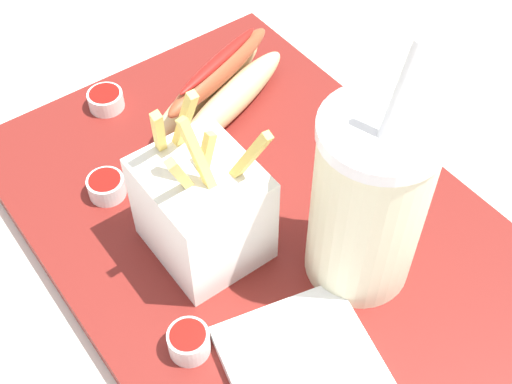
% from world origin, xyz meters
% --- Properties ---
extents(ground_plane, '(2.40, 2.40, 0.02)m').
position_xyz_m(ground_plane, '(0.00, 0.00, -0.01)').
color(ground_plane, silver).
extents(food_tray, '(0.48, 0.34, 0.02)m').
position_xyz_m(food_tray, '(0.00, 0.00, 0.01)').
color(food_tray, maroon).
rests_on(food_tray, ground_plane).
extents(soda_cup, '(0.09, 0.09, 0.23)m').
position_xyz_m(soda_cup, '(0.09, 0.03, 0.10)').
color(soda_cup, beige).
rests_on(soda_cup, food_tray).
extents(fries_basket, '(0.09, 0.08, 0.15)m').
position_xyz_m(fries_basket, '(-0.00, -0.05, 0.07)').
color(fries_basket, white).
rests_on(fries_basket, food_tray).
extents(hot_dog_1, '(0.11, 0.18, 0.06)m').
position_xyz_m(hot_dog_1, '(-0.13, 0.05, 0.04)').
color(hot_dog_1, '#E5C689').
rests_on(hot_dog_1, food_tray).
extents(ketchup_cup_1, '(0.03, 0.03, 0.02)m').
position_xyz_m(ketchup_cup_1, '(-0.10, -0.09, 0.03)').
color(ketchup_cup_1, white).
rests_on(ketchup_cup_1, food_tray).
extents(ketchup_cup_2, '(0.04, 0.04, 0.02)m').
position_xyz_m(ketchup_cup_2, '(-0.20, -0.04, 0.03)').
color(ketchup_cup_2, white).
rests_on(ketchup_cup_2, food_tray).
extents(ketchup_cup_3, '(0.03, 0.03, 0.02)m').
position_xyz_m(ketchup_cup_3, '(0.07, -0.12, 0.03)').
color(ketchup_cup_3, white).
rests_on(ketchup_cup_3, food_tray).
extents(napkin_stack, '(0.13, 0.13, 0.01)m').
position_xyz_m(napkin_stack, '(0.14, -0.06, 0.03)').
color(napkin_stack, white).
rests_on(napkin_stack, food_tray).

